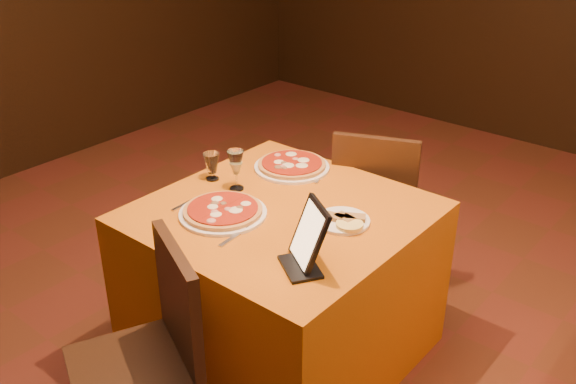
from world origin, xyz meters
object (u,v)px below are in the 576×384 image
Objects in this scene: chair_main_near at (132,369)px; water_glass at (212,167)px; chair_main_far at (378,204)px; pizza_far at (292,166)px; tablet at (309,234)px; pizza_near at (223,212)px; wine_glass at (236,170)px; main_table at (282,283)px.

chair_main_near is 7.00× the size of water_glass.
pizza_far is (-0.23, -0.44, 0.31)m from chair_main_far.
pizza_far is at bearing 166.58° from tablet.
chair_main_far is 3.73× the size of tablet.
chair_main_near is 0.73m from pizza_near.
pizza_far is 1.91× the size of wine_glass.
pizza_near is at bearing -59.84° from wine_glass.
wine_glass is (-0.12, 0.21, 0.08)m from pizza_near.
water_glass is 0.82m from tablet.
wine_glass is 0.68m from tablet.
main_table is at bearing -2.93° from water_glass.
pizza_near is 0.35m from water_glass.
water_glass is (-0.16, 0.00, -0.03)m from wine_glass.
pizza_near and pizza_far have the same top height.
pizza_near is 0.51m from tablet.
water_glass is at bearing 177.07° from main_table.
tablet reaches higher than chair_main_far.
wine_glass is at bearing 120.16° from pizza_near.
main_table is 1.21× the size of chair_main_far.
tablet is (0.34, 0.58, 0.41)m from chair_main_near.
chair_main_near is at bearing -75.77° from pizza_near.
tablet reaches higher than pizza_far.
wine_glass is 0.16m from water_glass.
main_table is 0.79m from chair_main_far.
main_table is 5.79× the size of wine_glass.
water_glass reaches higher than main_table.
wine_glass is (-0.29, 0.85, 0.39)m from chair_main_near.
tablet reaches higher than main_table.
chair_main_near is 4.79× the size of wine_glass.
wine_glass is (-0.29, 0.02, 0.47)m from main_table.
pizza_far is (-0.23, 0.35, 0.39)m from main_table.
water_glass is at bearing 142.14° from chair_main_near.
water_glass is at bearing 179.79° from wine_glass.
main_table is 2.99× the size of pizza_near.
pizza_near is at bearing -82.59° from pizza_far.
wine_glass reaches higher than chair_main_near.
chair_main_far is at bearing 69.49° from wine_glass.
wine_glass reaches higher than pizza_near.
water_glass is (-0.44, 0.85, 0.36)m from chair_main_near.
tablet is at bearing -46.30° from pizza_far.
chair_main_near is 1.00× the size of chair_main_far.
main_table is at bearing -4.43° from wine_glass.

